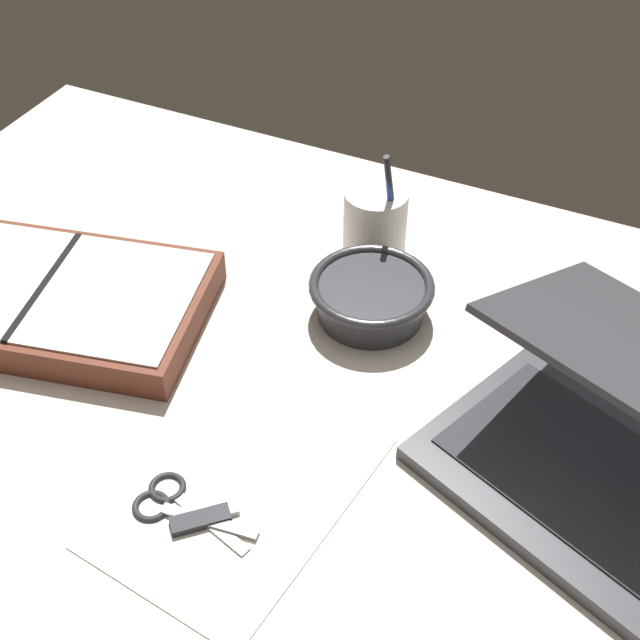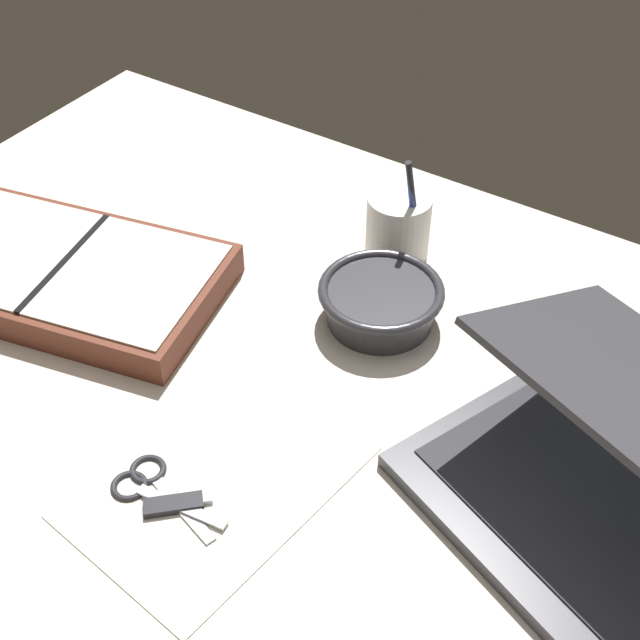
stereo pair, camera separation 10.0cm
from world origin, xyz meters
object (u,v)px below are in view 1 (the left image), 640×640
(bowl, at_px, (371,296))
(scissors, at_px, (172,503))
(planner, at_px, (48,298))
(pen_cup, at_px, (376,219))
(laptop, at_px, (613,441))

(bowl, xyz_separation_m, scissors, (-0.07, -0.35, -0.03))
(bowl, distance_m, planner, 0.40)
(bowl, relative_size, planner, 0.36)
(pen_cup, bearing_deg, bowl, -69.51)
(laptop, height_order, bowl, laptop)
(bowl, relative_size, scissors, 1.15)
(pen_cup, distance_m, planner, 0.43)
(pen_cup, relative_size, planner, 0.38)
(bowl, height_order, scissors, bowl)
(planner, height_order, scissors, planner)
(planner, bearing_deg, pen_cup, 30.50)
(laptop, xyz_separation_m, scissors, (-0.39, -0.23, -0.05))
(laptop, bearing_deg, scissors, -127.60)
(planner, bearing_deg, scissors, -44.55)
(pen_cup, xyz_separation_m, planner, (-0.32, -0.29, -0.02))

